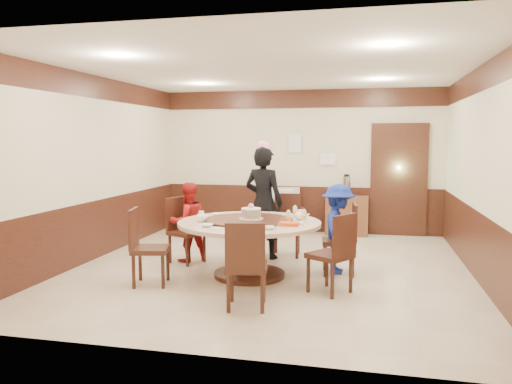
% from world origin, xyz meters
% --- Properties ---
extents(room, '(6.00, 6.04, 2.84)m').
position_xyz_m(room, '(0.01, 0.01, 1.08)').
color(room, beige).
rests_on(room, ground).
extents(banquet_table, '(1.90, 1.90, 0.78)m').
position_xyz_m(banquet_table, '(-0.19, -0.51, 0.53)').
color(banquet_table, '#391A12').
rests_on(banquet_table, ground).
extents(chair_0, '(0.49, 0.48, 0.97)m').
position_xyz_m(chair_0, '(0.98, -0.12, 0.30)').
color(chair_0, '#391A12').
rests_on(chair_0, ground).
extents(chair_1, '(0.47, 0.48, 0.97)m').
position_xyz_m(chair_1, '(0.09, 0.81, 0.30)').
color(chair_1, '#391A12').
rests_on(chair_1, ground).
extents(chair_2, '(0.59, 0.58, 0.97)m').
position_xyz_m(chair_2, '(-1.30, 0.05, 0.30)').
color(chair_2, '#391A12').
rests_on(chair_2, ground).
extents(chair_3, '(0.54, 0.53, 0.97)m').
position_xyz_m(chair_3, '(-1.35, -1.15, 0.30)').
color(chair_3, '#391A12').
rests_on(chair_3, ground).
extents(chair_4, '(0.51, 0.52, 0.97)m').
position_xyz_m(chair_4, '(0.07, -1.75, 0.30)').
color(chair_4, '#391A12').
rests_on(chair_4, ground).
extents(chair_5, '(0.61, 0.61, 0.97)m').
position_xyz_m(chair_5, '(0.93, -0.99, 0.30)').
color(chair_5, '#391A12').
rests_on(chair_5, ground).
extents(person_standing, '(0.72, 0.57, 1.73)m').
position_xyz_m(person_standing, '(-0.23, 0.59, 0.86)').
color(person_standing, black).
rests_on(person_standing, ground).
extents(person_red, '(0.73, 0.72, 1.19)m').
position_xyz_m(person_red, '(-1.30, 0.13, 0.60)').
color(person_red, '#AE1717').
rests_on(person_red, ground).
extents(person_blue, '(0.48, 0.81, 1.23)m').
position_xyz_m(person_blue, '(0.95, -0.05, 0.62)').
color(person_blue, navy).
rests_on(person_blue, ground).
extents(birthday_cake, '(0.32, 0.32, 0.21)m').
position_xyz_m(birthday_cake, '(-0.17, -0.50, 0.85)').
color(birthday_cake, white).
rests_on(birthday_cake, banquet_table).
extents(teapot_left, '(0.17, 0.15, 0.13)m').
position_xyz_m(teapot_left, '(-0.80, -0.71, 0.81)').
color(teapot_left, white).
rests_on(teapot_left, banquet_table).
extents(teapot_right, '(0.17, 0.15, 0.13)m').
position_xyz_m(teapot_right, '(0.45, -0.29, 0.81)').
color(teapot_right, white).
rests_on(teapot_right, banquet_table).
extents(bowl_0, '(0.15, 0.15, 0.04)m').
position_xyz_m(bowl_0, '(-0.75, -0.15, 0.77)').
color(bowl_0, white).
rests_on(bowl_0, banquet_table).
extents(bowl_1, '(0.13, 0.13, 0.04)m').
position_xyz_m(bowl_1, '(0.18, -1.05, 0.77)').
color(bowl_1, white).
rests_on(bowl_1, banquet_table).
extents(bowl_2, '(0.15, 0.15, 0.04)m').
position_xyz_m(bowl_2, '(-0.61, -1.04, 0.77)').
color(bowl_2, white).
rests_on(bowl_2, banquet_table).
extents(bowl_3, '(0.14, 0.14, 0.05)m').
position_xyz_m(bowl_3, '(0.49, -0.68, 0.77)').
color(bowl_3, white).
rests_on(bowl_3, banquet_table).
extents(saucer_near, '(0.18, 0.18, 0.01)m').
position_xyz_m(saucer_near, '(-0.44, -1.16, 0.76)').
color(saucer_near, white).
rests_on(saucer_near, banquet_table).
extents(saucer_far, '(0.18, 0.18, 0.01)m').
position_xyz_m(saucer_far, '(0.26, -0.01, 0.76)').
color(saucer_far, white).
rests_on(saucer_far, banquet_table).
extents(shrimp_platter, '(0.30, 0.20, 0.06)m').
position_xyz_m(shrimp_platter, '(0.39, -0.85, 0.78)').
color(shrimp_platter, white).
rests_on(shrimp_platter, banquet_table).
extents(bottle_0, '(0.06, 0.06, 0.16)m').
position_xyz_m(bottle_0, '(0.34, -0.59, 0.83)').
color(bottle_0, white).
rests_on(bottle_0, banquet_table).
extents(bottle_1, '(0.06, 0.06, 0.16)m').
position_xyz_m(bottle_1, '(0.53, -0.48, 0.83)').
color(bottle_1, white).
rests_on(bottle_1, banquet_table).
extents(bottle_2, '(0.06, 0.06, 0.16)m').
position_xyz_m(bottle_2, '(0.36, -0.12, 0.83)').
color(bottle_2, white).
rests_on(bottle_2, banquet_table).
extents(tv_stand, '(0.85, 0.45, 0.50)m').
position_xyz_m(tv_stand, '(-0.31, 2.75, 0.25)').
color(tv_stand, '#391A12').
rests_on(tv_stand, ground).
extents(television, '(0.69, 0.20, 0.39)m').
position_xyz_m(television, '(-0.31, 2.75, 0.70)').
color(television, gray).
rests_on(television, tv_stand).
extents(side_cabinet, '(0.80, 0.40, 0.75)m').
position_xyz_m(side_cabinet, '(0.95, 2.78, 0.38)').
color(side_cabinet, brown).
rests_on(side_cabinet, ground).
extents(thermos, '(0.15, 0.15, 0.38)m').
position_xyz_m(thermos, '(0.93, 2.78, 0.94)').
color(thermos, silver).
rests_on(thermos, side_cabinet).
extents(notice_left, '(0.25, 0.00, 0.35)m').
position_xyz_m(notice_left, '(-0.10, 2.96, 1.75)').
color(notice_left, white).
rests_on(notice_left, room).
extents(notice_right, '(0.30, 0.00, 0.22)m').
position_xyz_m(notice_right, '(0.55, 2.96, 1.45)').
color(notice_right, white).
rests_on(notice_right, room).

